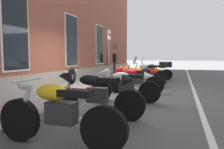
{
  "coord_description": "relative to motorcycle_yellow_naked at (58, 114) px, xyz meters",
  "views": [
    {
      "loc": [
        -7.5,
        -2.72,
        1.32
      ],
      "look_at": [
        -0.58,
        -0.46,
        0.72
      ],
      "focal_mm": 34.19,
      "sensor_mm": 36.0,
      "label": 1
    }
  ],
  "objects": [
    {
      "name": "pedestrian_dark_jacket",
      "position": [
        12.16,
        2.96,
        0.58
      ],
      "size": [
        0.52,
        0.38,
        1.64
      ],
      "color": "#38332D",
      "rests_on": "sidewalk"
    },
    {
      "name": "motorcycle_white_sport",
      "position": [
        3.31,
        -0.06,
        0.06
      ],
      "size": [
        0.62,
        2.06,
        1.0
      ],
      "color": "black",
      "rests_on": "ground_plane"
    },
    {
      "name": "motorcycle_red_sport",
      "position": [
        4.84,
        -0.07,
        0.06
      ],
      "size": [
        0.62,
        2.02,
        1.02
      ],
      "color": "black",
      "rests_on": "ground_plane"
    },
    {
      "name": "motorcycle_black_sport",
      "position": [
        1.54,
        0.13,
        0.09
      ],
      "size": [
        0.62,
        2.17,
        1.07
      ],
      "color": "black",
      "rests_on": "ground_plane"
    },
    {
      "name": "lane_stripe",
      "position": [
        4.86,
        -2.18,
        -0.49
      ],
      "size": [
        31.94,
        0.12,
        0.01
      ],
      "primitive_type": "cube",
      "color": "silver",
      "rests_on": "ground_plane"
    },
    {
      "name": "parking_sign",
      "position": [
        6.62,
        1.48,
        1.23
      ],
      "size": [
        0.36,
        0.07,
        2.42
      ],
      "color": "#4C4C51",
      "rests_on": "sidewalk"
    },
    {
      "name": "motorcycle_silver_touring",
      "position": [
        8.15,
        -0.12,
        0.07
      ],
      "size": [
        0.62,
        2.06,
        1.36
      ],
      "color": "black",
      "rests_on": "ground_plane"
    },
    {
      "name": "motorcycle_yellow_naked",
      "position": [
        0.0,
        0.0,
        0.0
      ],
      "size": [
        0.62,
        2.09,
        1.0
      ],
      "color": "black",
      "rests_on": "ground_plane"
    },
    {
      "name": "motorcycle_green_touring",
      "position": [
        9.67,
        -0.29,
        0.06
      ],
      "size": [
        0.62,
        2.13,
        1.32
      ],
      "color": "black",
      "rests_on": "ground_plane"
    },
    {
      "name": "motorcycle_orange_sport",
      "position": [
        6.41,
        0.04,
        0.05
      ],
      "size": [
        0.62,
        2.13,
        0.99
      ],
      "color": "black",
      "rests_on": "ground_plane"
    },
    {
      "name": "sidewalk",
      "position": [
        4.86,
        2.24,
        -0.42
      ],
      "size": [
        31.94,
        2.44,
        0.16
      ],
      "primitive_type": "cube",
      "color": "gray",
      "rests_on": "ground_plane"
    },
    {
      "name": "ground_plane",
      "position": [
        4.86,
        1.02,
        -0.49
      ],
      "size": [
        140.0,
        140.0,
        0.0
      ],
      "primitive_type": "plane",
      "color": "#4C4C4F"
    }
  ]
}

